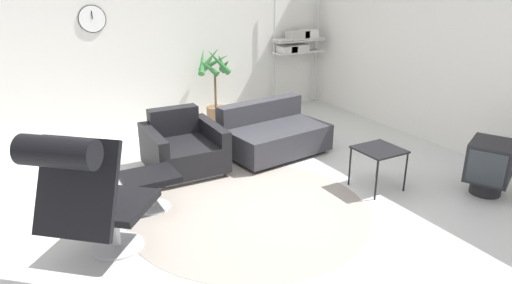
# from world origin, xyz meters

# --- Properties ---
(ground_plane) EXTENTS (12.00, 12.00, 0.00)m
(ground_plane) POSITION_xyz_m (0.00, 0.00, 0.00)
(ground_plane) COLOR silver
(wall_back) EXTENTS (12.00, 0.09, 2.80)m
(wall_back) POSITION_xyz_m (-0.00, 3.01, 1.40)
(wall_back) COLOR silver
(wall_back) RESTS_ON ground_plane
(wall_right) EXTENTS (0.06, 12.00, 2.80)m
(wall_right) POSITION_xyz_m (3.00, 0.00, 1.40)
(wall_right) COLOR silver
(wall_right) RESTS_ON ground_plane
(round_rug) EXTENTS (2.40, 2.40, 0.01)m
(round_rug) POSITION_xyz_m (-0.21, -0.23, 0.00)
(round_rug) COLOR gray
(round_rug) RESTS_ON ground_plane
(lounge_chair) EXTENTS (1.10, 1.14, 1.22)m
(lounge_chair) POSITION_xyz_m (-1.74, -0.49, 0.73)
(lounge_chair) COLOR #BCBCC1
(lounge_chair) RESTS_ON ground_plane
(ottoman) EXTENTS (0.53, 0.45, 0.37)m
(ottoman) POSITION_xyz_m (-1.04, 0.30, 0.29)
(ottoman) COLOR #BCBCC1
(ottoman) RESTS_ON ground_plane
(armchair_red) EXTENTS (0.87, 0.90, 0.70)m
(armchair_red) POSITION_xyz_m (-0.41, 1.06, 0.26)
(armchair_red) COLOR silver
(armchair_red) RESTS_ON ground_plane
(couch_low) EXTENTS (1.37, 0.99, 0.65)m
(couch_low) POSITION_xyz_m (0.81, 1.01, 0.24)
(couch_low) COLOR black
(couch_low) RESTS_ON ground_plane
(side_table) EXTENTS (0.46, 0.46, 0.46)m
(side_table) POSITION_xyz_m (1.26, -0.46, 0.42)
(side_table) COLOR black
(side_table) RESTS_ON ground_plane
(crt_television) EXTENTS (0.63, 0.60, 0.59)m
(crt_television) POSITION_xyz_m (2.19, -1.13, 0.33)
(crt_television) COLOR black
(crt_television) RESTS_ON ground_plane
(potted_plant) EXTENTS (0.63, 0.58, 1.21)m
(potted_plant) POSITION_xyz_m (0.72, 2.61, 0.58)
(potted_plant) COLOR brown
(potted_plant) RESTS_ON ground_plane
(shelf_unit) EXTENTS (0.91, 0.28, 1.93)m
(shelf_unit) POSITION_xyz_m (2.38, 2.77, 1.13)
(shelf_unit) COLOR #BCBCC1
(shelf_unit) RESTS_ON ground_plane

